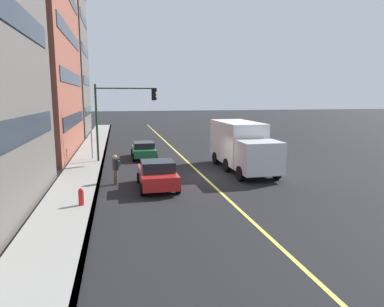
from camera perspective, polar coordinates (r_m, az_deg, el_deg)
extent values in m
plane|color=black|center=(21.63, 1.86, -3.81)|extent=(200.00, 200.00, 0.00)
cube|color=gray|center=(21.13, -18.40, -4.42)|extent=(80.00, 2.50, 0.15)
cube|color=slate|center=(21.03, -15.22, -4.33)|extent=(80.00, 0.16, 0.15)
cube|color=#D8CC4C|center=(21.63, 1.86, -3.79)|extent=(80.00, 0.16, 0.01)
cube|color=#262D38|center=(15.75, -26.18, 3.60)|extent=(11.61, 0.06, 1.10)
cube|color=#262D38|center=(16.01, -27.43, 19.92)|extent=(11.61, 0.06, 1.10)
cube|color=#262D38|center=(32.95, -18.93, 5.41)|extent=(13.99, 0.06, 1.10)
cube|color=#262D38|center=(32.92, -19.28, 11.76)|extent=(13.99, 0.06, 1.10)
cube|color=#262D38|center=(33.30, -19.64, 18.04)|extent=(13.99, 0.06, 1.10)
cube|color=#56514C|center=(49.23, -22.55, 17.89)|extent=(10.54, 8.27, 25.51)
cube|color=#262D38|center=(48.15, -16.90, 6.84)|extent=(8.86, 0.06, 1.10)
cube|color=#262D38|center=(48.15, -17.12, 11.44)|extent=(8.86, 0.06, 1.10)
cube|color=#262D38|center=(48.46, -17.35, 16.00)|extent=(8.86, 0.06, 1.10)
cube|color=#262D38|center=(49.08, -17.59, 20.48)|extent=(8.86, 0.06, 1.10)
cube|color=red|center=(18.87, -5.81, -3.81)|extent=(3.98, 1.88, 0.70)
cube|color=black|center=(18.49, -5.76, -2.08)|extent=(1.62, 1.73, 0.55)
cylinder|color=black|center=(20.15, -8.82, -4.04)|extent=(0.60, 0.22, 0.60)
cylinder|color=black|center=(20.33, -3.64, -3.82)|extent=(0.60, 0.22, 0.60)
cylinder|color=black|center=(17.61, -8.29, -6.01)|extent=(0.60, 0.22, 0.60)
cylinder|color=black|center=(17.82, -2.36, -5.73)|extent=(0.60, 0.22, 0.60)
cube|color=#1E6038|center=(28.11, -8.07, 0.42)|extent=(3.89, 1.74, 0.58)
cube|color=black|center=(27.76, -8.05, 1.41)|extent=(1.79, 1.60, 0.47)
cylinder|color=black|center=(29.38, -9.89, 0.19)|extent=(0.60, 0.22, 0.60)
cylinder|color=black|center=(29.49, -6.60, 0.30)|extent=(0.60, 0.22, 0.60)
cylinder|color=black|center=(26.85, -9.65, -0.67)|extent=(0.60, 0.22, 0.60)
cylinder|color=black|center=(26.97, -6.06, -0.55)|extent=(0.60, 0.22, 0.60)
cube|color=silver|center=(20.79, 11.13, -0.58)|extent=(2.16, 2.43, 1.91)
cube|color=silver|center=(24.34, 7.51, 2.01)|extent=(5.40, 2.43, 2.78)
cylinder|color=black|center=(21.46, 13.90, -2.97)|extent=(0.90, 0.28, 0.90)
cylinder|color=black|center=(20.55, 8.06, -3.32)|extent=(0.90, 0.28, 0.90)
cylinder|color=black|center=(26.20, 8.84, -0.57)|extent=(0.90, 0.28, 0.90)
cylinder|color=black|center=(25.47, 3.95, -0.77)|extent=(0.90, 0.28, 0.90)
cylinder|color=black|center=(23.75, 11.18, -1.68)|extent=(0.90, 0.28, 0.90)
cylinder|color=black|center=(22.93, 5.83, -1.94)|extent=(0.90, 0.28, 0.90)
cylinder|color=brown|center=(19.96, -12.48, -3.92)|extent=(0.18, 0.18, 0.85)
cylinder|color=brown|center=(20.17, -12.68, -3.79)|extent=(0.18, 0.18, 0.85)
cube|color=#262628|center=(19.91, -12.66, -1.77)|extent=(0.46, 0.34, 0.64)
sphere|color=tan|center=(19.83, -12.70, -0.54)|extent=(0.23, 0.23, 0.23)
cube|color=#26593F|center=(19.95, -12.20, -1.64)|extent=(0.30, 0.23, 0.34)
cylinder|color=#1E3823|center=(26.53, -15.56, 4.73)|extent=(0.16, 0.16, 5.87)
cylinder|color=#1E3823|center=(26.42, -10.84, 10.61)|extent=(0.10, 4.52, 0.10)
cube|color=black|center=(26.55, -6.40, 9.74)|extent=(0.28, 0.30, 0.90)
sphere|color=#360605|center=(26.57, -6.02, 10.39)|extent=(0.18, 0.18, 0.18)
sphere|color=gold|center=(26.57, -6.01, 9.74)|extent=(0.18, 0.18, 0.18)
sphere|color=black|center=(26.57, -6.00, 9.10)|extent=(0.18, 0.18, 0.18)
cylinder|color=slate|center=(27.74, -16.33, 1.57)|extent=(0.08, 0.08, 2.68)
cube|color=white|center=(27.62, -16.48, 3.91)|extent=(0.60, 0.02, 0.20)
cube|color=#DB5919|center=(27.65, -16.45, 3.19)|extent=(0.44, 0.02, 0.28)
cylinder|color=red|center=(16.26, -17.95, -7.33)|extent=(0.24, 0.24, 0.80)
sphere|color=red|center=(16.14, -18.03, -5.83)|extent=(0.20, 0.20, 0.20)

